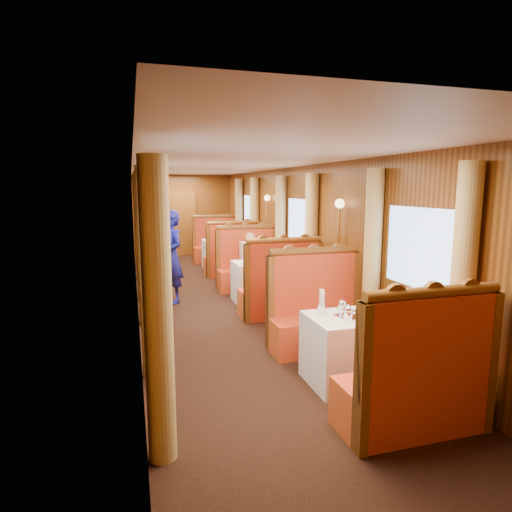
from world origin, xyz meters
name	(u,v)px	position (x,y,z in m)	size (l,w,h in m)	color
floor	(223,304)	(0.00, 0.00, 0.00)	(3.00, 12.00, 0.01)	black
ceiling	(221,165)	(0.00, 0.00, 2.50)	(3.00, 12.00, 0.01)	silver
wall_far	(183,215)	(0.00, 6.00, 1.25)	(3.00, 2.50, 0.01)	brown
wall_near	(491,380)	(0.00, -6.00, 1.25)	(3.00, 2.50, 0.01)	brown
wall_left	(135,239)	(-1.50, 0.00, 1.25)	(12.00, 2.50, 0.01)	brown
wall_right	(300,234)	(1.50, 0.00, 1.25)	(12.00, 2.50, 0.01)	brown
doorway_far	(183,223)	(0.00, 5.97, 1.00)	(0.80, 0.04, 2.00)	brown
table_near	(356,349)	(0.75, -3.50, 0.38)	(1.05, 0.72, 0.75)	white
banquette_near_fwd	(415,386)	(0.75, -4.51, 0.42)	(1.30, 0.55, 1.34)	#AC1813
banquette_near_aft	(318,318)	(0.75, -2.49, 0.42)	(1.30, 0.55, 1.34)	#AC1813
table_mid	(262,282)	(0.75, 0.00, 0.38)	(1.05, 0.72, 0.75)	white
banquette_mid_fwd	(280,292)	(0.75, -1.01, 0.42)	(1.30, 0.55, 1.34)	#AC1813
banquette_mid_aft	(248,269)	(0.75, 1.01, 0.42)	(1.30, 0.55, 1.34)	#AC1813
table_far	(223,254)	(0.75, 3.50, 0.38)	(1.05, 0.72, 0.75)	white
banquette_far_fwd	(232,258)	(0.75, 2.49, 0.42)	(1.30, 0.55, 1.34)	#AC1813
banquette_far_aft	(216,247)	(0.75, 4.51, 0.42)	(1.30, 0.55, 1.34)	#AC1813
tea_tray	(352,316)	(0.68, -3.51, 0.76)	(0.34, 0.26, 0.01)	silver
teapot_left	(348,315)	(0.56, -3.63, 0.81)	(0.15, 0.12, 0.12)	silver
teapot_right	(361,312)	(0.74, -3.58, 0.81)	(0.16, 0.12, 0.13)	silver
teapot_back	(342,309)	(0.62, -3.40, 0.81)	(0.15, 0.11, 0.12)	silver
fruit_plate	(388,315)	(1.04, -3.63, 0.77)	(0.24, 0.24, 0.05)	white
cup_inboard	(322,306)	(0.38, -3.40, 0.86)	(0.08, 0.08, 0.26)	white
cup_outboard	(321,304)	(0.42, -3.30, 0.86)	(0.08, 0.08, 0.26)	white
rose_vase_mid	(262,252)	(0.75, 0.03, 0.93)	(0.06, 0.06, 0.36)	silver
rose_vase_far	(222,233)	(0.72, 3.52, 0.93)	(0.06, 0.06, 0.36)	silver
window_left_near	(140,262)	(-1.49, -3.50, 1.45)	(1.20, 0.90, 0.01)	#89ADDB
curtain_left_near_a	(158,314)	(-1.38, -4.28, 1.18)	(0.22, 0.22, 2.35)	tan
curtain_left_near_b	(149,274)	(-1.38, -2.72, 1.18)	(0.22, 0.22, 2.35)	tan
window_right_near	(420,249)	(1.49, -3.50, 1.45)	(1.20, 0.90, 0.01)	#89ADDB
curtain_right_near_a	(462,290)	(1.38, -4.28, 1.18)	(0.22, 0.22, 2.35)	tan
curtain_right_near_b	(372,262)	(1.38, -2.72, 1.18)	(0.22, 0.22, 2.35)	tan
window_left_mid	(135,227)	(-1.49, 0.00, 1.45)	(1.20, 0.90, 0.01)	#89ADDB
curtain_left_mid_a	(144,250)	(-1.38, -0.78, 1.18)	(0.22, 0.22, 2.35)	tan
curtain_left_mid_b	(141,238)	(-1.38, 0.78, 1.18)	(0.22, 0.22, 2.35)	tan
window_right_mid	(300,223)	(1.49, 0.00, 1.45)	(1.20, 0.90, 0.01)	#89ADDB
curtain_right_mid_a	(311,243)	(1.38, -0.78, 1.18)	(0.22, 0.22, 2.35)	tan
curtain_right_mid_b	(280,234)	(1.38, 0.78, 1.18)	(0.22, 0.22, 2.35)	tan
window_left_far	(134,215)	(-1.49, 3.50, 1.45)	(1.20, 0.90, 0.01)	#89ADDB
curtain_left_far_a	(139,229)	(-1.38, 2.72, 1.18)	(0.22, 0.22, 2.35)	tan
curtain_left_far_b	(138,223)	(-1.38, 4.28, 1.18)	(0.22, 0.22, 2.35)	tan
window_right_far	(250,213)	(1.49, 3.50, 1.45)	(1.20, 0.90, 0.01)	#89ADDB
curtain_right_far_a	(254,226)	(1.38, 2.72, 1.18)	(0.22, 0.22, 2.35)	tan
curtain_right_far_b	(239,221)	(1.38, 4.28, 1.18)	(0.22, 0.22, 2.35)	tan
sconce_left_fore	(144,244)	(-1.40, -1.75, 1.38)	(0.14, 0.14, 1.95)	#BF8C3F
sconce_right_fore	(339,237)	(1.40, -1.75, 1.38)	(0.14, 0.14, 1.95)	#BF8C3F
sconce_left_aft	(139,223)	(-1.40, 1.75, 1.38)	(0.14, 0.14, 1.95)	#BF8C3F
sconce_right_aft	(267,220)	(1.40, 1.75, 1.38)	(0.14, 0.14, 1.95)	#BF8C3F
steward	(171,257)	(-0.88, 0.42, 0.86)	(0.62, 0.41, 1.71)	navy
passenger	(251,256)	(0.75, 0.80, 0.74)	(0.40, 0.44, 0.76)	beige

